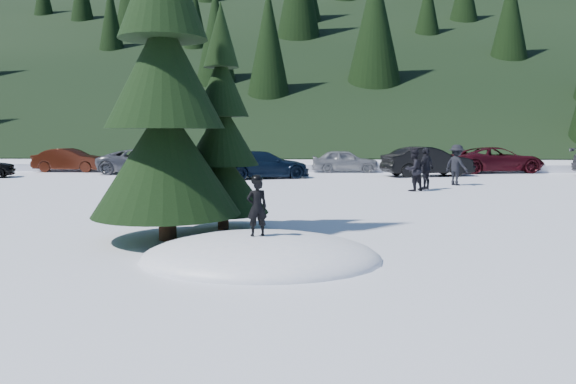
{
  "coord_description": "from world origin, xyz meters",
  "views": [
    {
      "loc": [
        0.91,
        -10.14,
        2.36
      ],
      "look_at": [
        0.44,
        1.45,
        1.1
      ],
      "focal_mm": 35.0,
      "sensor_mm": 36.0,
      "label": 1
    }
  ],
  "objects_px": {
    "spruce_tall": "(164,86)",
    "adult_1": "(426,169)",
    "adult_0": "(413,170)",
    "child_skier": "(257,207)",
    "car_5": "(427,162)",
    "car_2": "(143,161)",
    "car_1": "(70,160)",
    "car_6": "(496,160)",
    "adult_2": "(457,165)",
    "car_3": "(263,165)",
    "car_4": "(345,161)",
    "spruce_short": "(222,142)"
  },
  "relations": [
    {
      "from": "spruce_tall",
      "to": "adult_1",
      "type": "bearing_deg",
      "value": 54.57
    },
    {
      "from": "adult_0",
      "to": "spruce_tall",
      "type": "bearing_deg",
      "value": 17.72
    },
    {
      "from": "child_skier",
      "to": "car_5",
      "type": "height_order",
      "value": "car_5"
    },
    {
      "from": "adult_1",
      "to": "car_2",
      "type": "relative_size",
      "value": 0.35
    },
    {
      "from": "child_skier",
      "to": "car_1",
      "type": "height_order",
      "value": "child_skier"
    },
    {
      "from": "car_2",
      "to": "car_6",
      "type": "relative_size",
      "value": 0.94
    },
    {
      "from": "adult_2",
      "to": "spruce_tall",
      "type": "bearing_deg",
      "value": 108.04
    },
    {
      "from": "adult_0",
      "to": "car_2",
      "type": "xyz_separation_m",
      "value": [
        -13.36,
        8.57,
        -0.17
      ]
    },
    {
      "from": "car_3",
      "to": "car_4",
      "type": "bearing_deg",
      "value": -65.01
    },
    {
      "from": "adult_1",
      "to": "adult_0",
      "type": "bearing_deg",
      "value": -1.63
    },
    {
      "from": "car_6",
      "to": "car_1",
      "type": "bearing_deg",
      "value": 81.04
    },
    {
      "from": "car_3",
      "to": "child_skier",
      "type": "bearing_deg",
      "value": 164.15
    },
    {
      "from": "car_3",
      "to": "car_5",
      "type": "relative_size",
      "value": 1.01
    },
    {
      "from": "adult_0",
      "to": "car_6",
      "type": "relative_size",
      "value": 0.32
    },
    {
      "from": "spruce_tall",
      "to": "spruce_short",
      "type": "relative_size",
      "value": 1.6
    },
    {
      "from": "spruce_tall",
      "to": "adult_0",
      "type": "height_order",
      "value": "spruce_tall"
    },
    {
      "from": "adult_2",
      "to": "car_5",
      "type": "relative_size",
      "value": 0.38
    },
    {
      "from": "spruce_tall",
      "to": "spruce_short",
      "type": "distance_m",
      "value": 2.11
    },
    {
      "from": "car_2",
      "to": "spruce_short",
      "type": "bearing_deg",
      "value": -159.8
    },
    {
      "from": "adult_1",
      "to": "car_2",
      "type": "height_order",
      "value": "adult_1"
    },
    {
      "from": "adult_0",
      "to": "adult_2",
      "type": "height_order",
      "value": "adult_2"
    },
    {
      "from": "car_4",
      "to": "adult_2",
      "type": "bearing_deg",
      "value": -151.92
    },
    {
      "from": "car_3",
      "to": "adult_1",
      "type": "bearing_deg",
      "value": -146.43
    },
    {
      "from": "adult_0",
      "to": "car_4",
      "type": "relative_size",
      "value": 0.44
    },
    {
      "from": "car_3",
      "to": "car_5",
      "type": "xyz_separation_m",
      "value": [
        8.52,
        1.68,
        0.09
      ]
    },
    {
      "from": "spruce_tall",
      "to": "spruce_short",
      "type": "height_order",
      "value": "spruce_tall"
    },
    {
      "from": "adult_0",
      "to": "car_4",
      "type": "bearing_deg",
      "value": -115.91
    },
    {
      "from": "adult_1",
      "to": "car_2",
      "type": "xyz_separation_m",
      "value": [
        -13.97,
        7.94,
        -0.17
      ]
    },
    {
      "from": "car_6",
      "to": "car_2",
      "type": "bearing_deg",
      "value": 85.05
    },
    {
      "from": "car_3",
      "to": "car_4",
      "type": "distance_m",
      "value": 6.22
    },
    {
      "from": "adult_0",
      "to": "car_4",
      "type": "xyz_separation_m",
      "value": [
        -2.09,
        10.19,
        -0.2
      ]
    },
    {
      "from": "car_5",
      "to": "adult_0",
      "type": "bearing_deg",
      "value": 149.24
    },
    {
      "from": "child_skier",
      "to": "car_2",
      "type": "relative_size",
      "value": 0.21
    },
    {
      "from": "car_2",
      "to": "car_5",
      "type": "relative_size",
      "value": 1.05
    },
    {
      "from": "car_6",
      "to": "adult_1",
      "type": "bearing_deg",
      "value": 138.51
    },
    {
      "from": "spruce_short",
      "to": "adult_2",
      "type": "relative_size",
      "value": 3.02
    },
    {
      "from": "spruce_short",
      "to": "adult_1",
      "type": "xyz_separation_m",
      "value": [
        6.77,
        9.53,
        -1.25
      ]
    },
    {
      "from": "adult_2",
      "to": "car_1",
      "type": "relative_size",
      "value": 0.43
    },
    {
      "from": "spruce_tall",
      "to": "adult_0",
      "type": "xyz_separation_m",
      "value": [
        7.16,
        10.31,
        -2.47
      ]
    },
    {
      "from": "spruce_short",
      "to": "spruce_tall",
      "type": "bearing_deg",
      "value": -125.54
    },
    {
      "from": "child_skier",
      "to": "car_6",
      "type": "height_order",
      "value": "child_skier"
    },
    {
      "from": "adult_2",
      "to": "car_6",
      "type": "distance_m",
      "value": 8.86
    },
    {
      "from": "car_5",
      "to": "car_1",
      "type": "bearing_deg",
      "value": 67.77
    },
    {
      "from": "car_5",
      "to": "car_6",
      "type": "relative_size",
      "value": 0.89
    },
    {
      "from": "child_skier",
      "to": "adult_2",
      "type": "height_order",
      "value": "adult_2"
    },
    {
      "from": "adult_0",
      "to": "car_1",
      "type": "distance_m",
      "value": 20.59
    },
    {
      "from": "car_4",
      "to": "spruce_tall",
      "type": "bearing_deg",
      "value": 164.44
    },
    {
      "from": "car_5",
      "to": "car_6",
      "type": "distance_m",
      "value": 5.31
    },
    {
      "from": "child_skier",
      "to": "adult_1",
      "type": "distance_m",
      "value": 14.09
    },
    {
      "from": "spruce_tall",
      "to": "car_3",
      "type": "relative_size",
      "value": 1.82
    }
  ]
}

